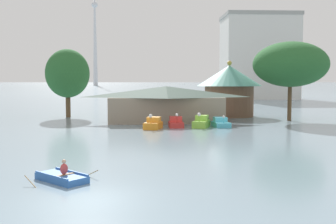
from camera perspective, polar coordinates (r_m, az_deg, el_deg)
The scene contains 12 objects.
ground_plane at distance 19.12m, azimuth -10.55°, elevation -11.90°, with size 2000.00×2000.00×0.00m, color gray.
rowboat_with_rower at distance 22.74m, azimuth -14.56°, elevation -8.76°, with size 3.67×3.71×1.62m.
pedal_boat_orange at distance 45.13m, azimuth -2.07°, elevation -1.69°, with size 2.25×2.81×1.72m.
pedal_boat_red at distance 46.85m, azimuth 1.11°, elevation -1.53°, with size 1.67×2.67×1.66m.
pedal_boat_lime at distance 46.85m, azimuth 4.67°, elevation -1.45°, with size 2.43×3.29×1.76m.
pedal_boat_cyan at distance 47.57m, azimuth 7.34°, elevation -1.52°, with size 1.94×3.00×1.42m.
boathouse at distance 51.99m, azimuth -0.26°, elevation 1.20°, with size 15.45×6.19×4.59m.
green_roof_pavilion at distance 61.52m, azimuth 8.51°, elevation 3.41°, with size 9.56×9.56×8.23m.
shoreline_tree_tall_left at distance 60.97m, azimuth -13.81°, elevation 5.22°, with size 6.30×6.30×9.82m.
shoreline_tree_right at distance 56.48m, azimuth 16.68°, elevation 6.37°, with size 9.80×9.80×10.41m.
background_building_block at distance 120.87m, azimuth 12.50°, elevation 7.50°, with size 20.55×14.34×23.94m.
distant_broadcast_tower at distance 433.36m, azimuth -10.17°, elevation 13.13°, with size 6.26×6.26×173.51m.
Camera 1 is at (2.55, -18.18, 5.36)m, focal length 43.79 mm.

